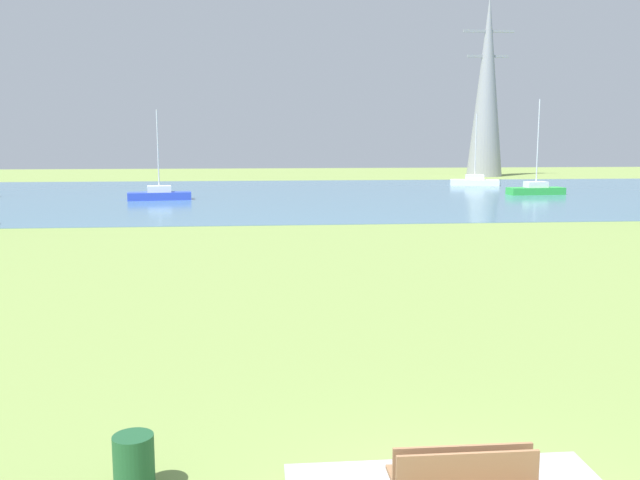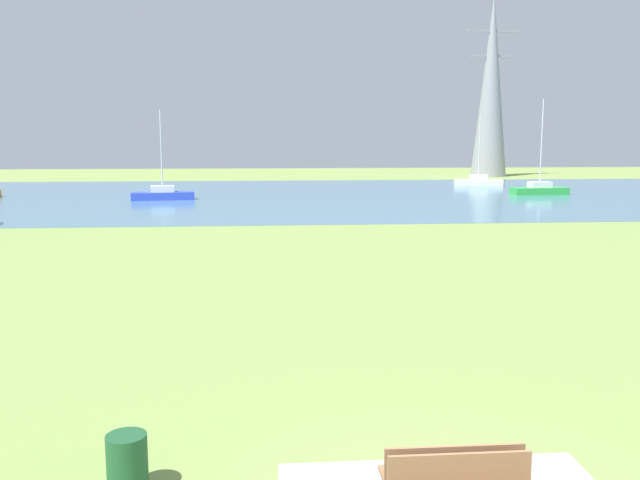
{
  "view_description": "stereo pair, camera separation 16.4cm",
  "coord_description": "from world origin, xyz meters",
  "px_view_note": "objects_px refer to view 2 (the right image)",
  "views": [
    {
      "loc": [
        -2.55,
        -7.86,
        4.82
      ],
      "look_at": [
        -0.52,
        14.07,
        1.54
      ],
      "focal_mm": 38.66,
      "sensor_mm": 36.0,
      "label": 1
    },
    {
      "loc": [
        -2.39,
        -7.88,
        4.82
      ],
      "look_at": [
        -0.52,
        14.07,
        1.54
      ],
      "focal_mm": 38.66,
      "sensor_mm": 36.0,
      "label": 2
    }
  ],
  "objects_px": {
    "litter_bin": "(127,463)",
    "sailboat_blue": "(163,194)",
    "bench_facing_water": "(451,478)",
    "sailboat_green": "(539,189)",
    "electricity_pylon": "(491,86)",
    "sailboat_white": "(478,181)"
  },
  "relations": [
    {
      "from": "sailboat_green",
      "to": "sailboat_white",
      "type": "bearing_deg",
      "value": 98.53
    },
    {
      "from": "bench_facing_water",
      "to": "sailboat_white",
      "type": "xyz_separation_m",
      "value": [
        19.48,
        59.87,
        -0.0
      ]
    },
    {
      "from": "bench_facing_water",
      "to": "litter_bin",
      "type": "bearing_deg",
      "value": 167.59
    },
    {
      "from": "electricity_pylon",
      "to": "litter_bin",
      "type": "bearing_deg",
      "value": -111.84
    },
    {
      "from": "litter_bin",
      "to": "sailboat_blue",
      "type": "xyz_separation_m",
      "value": [
        -5.8,
        45.36,
        0.06
      ]
    },
    {
      "from": "sailboat_green",
      "to": "electricity_pylon",
      "type": "distance_m",
      "value": 30.74
    },
    {
      "from": "electricity_pylon",
      "to": "sailboat_white",
      "type": "bearing_deg",
      "value": -111.46
    },
    {
      "from": "litter_bin",
      "to": "sailboat_blue",
      "type": "bearing_deg",
      "value": 97.28
    },
    {
      "from": "bench_facing_water",
      "to": "sailboat_blue",
      "type": "height_order",
      "value": "sailboat_blue"
    },
    {
      "from": "bench_facing_water",
      "to": "litter_bin",
      "type": "distance_m",
      "value": 4.37
    },
    {
      "from": "bench_facing_water",
      "to": "sailboat_blue",
      "type": "distance_m",
      "value": 47.38
    },
    {
      "from": "sailboat_blue",
      "to": "sailboat_green",
      "type": "xyz_separation_m",
      "value": [
        31.25,
        2.23,
        0.01
      ]
    },
    {
      "from": "sailboat_blue",
      "to": "bench_facing_water",
      "type": "bearing_deg",
      "value": -77.73
    },
    {
      "from": "litter_bin",
      "to": "sailboat_white",
      "type": "distance_m",
      "value": 63.54
    },
    {
      "from": "bench_facing_water",
      "to": "litter_bin",
      "type": "xyz_separation_m",
      "value": [
        -4.27,
        0.94,
        -0.07
      ]
    },
    {
      "from": "sailboat_blue",
      "to": "electricity_pylon",
      "type": "relative_size",
      "value": 0.31
    },
    {
      "from": "bench_facing_water",
      "to": "sailboat_green",
      "type": "distance_m",
      "value": 52.95
    },
    {
      "from": "litter_bin",
      "to": "sailboat_green",
      "type": "distance_m",
      "value": 53.97
    },
    {
      "from": "sailboat_green",
      "to": "sailboat_blue",
      "type": "bearing_deg",
      "value": -175.92
    },
    {
      "from": "litter_bin",
      "to": "sailboat_blue",
      "type": "height_order",
      "value": "sailboat_blue"
    },
    {
      "from": "electricity_pylon",
      "to": "bench_facing_water",
      "type": "bearing_deg",
      "value": -108.8
    },
    {
      "from": "litter_bin",
      "to": "electricity_pylon",
      "type": "bearing_deg",
      "value": 68.16
    }
  ]
}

